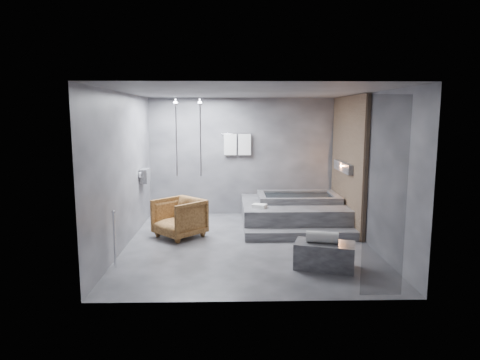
{
  "coord_description": "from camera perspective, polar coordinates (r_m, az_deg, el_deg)",
  "views": [
    {
      "loc": [
        -0.33,
        -7.75,
        2.4
      ],
      "look_at": [
        -0.14,
        0.3,
        1.17
      ],
      "focal_mm": 32.0,
      "sensor_mm": 36.0,
      "label": 1
    }
  ],
  "objects": [
    {
      "name": "driftwood_chair",
      "position": [
        8.56,
        -8.09,
        -5.01
      ],
      "size": [
        1.18,
        1.18,
        0.77
      ],
      "primitive_type": "imported",
      "rotation": [
        0.0,
        0.0,
        -0.78
      ],
      "color": "#472A11",
      "rests_on": "ground"
    },
    {
      "name": "rolled_towel",
      "position": [
        6.87,
        10.91,
        -7.49
      ],
      "size": [
        0.53,
        0.29,
        0.18
      ],
      "primitive_type": "cylinder",
      "rotation": [
        0.0,
        1.57,
        -0.24
      ],
      "color": "silver",
      "rests_on": "concrete_bench"
    },
    {
      "name": "tub_step",
      "position": [
        8.45,
        8.14,
        -7.25
      ],
      "size": [
        2.2,
        0.36,
        0.18
      ],
      "primitive_type": "cube",
      "color": "#363638",
      "rests_on": "ground"
    },
    {
      "name": "tub_deck",
      "position": [
        9.54,
        7.0,
        -4.39
      ],
      "size": [
        2.2,
        2.0,
        0.5
      ],
      "primitive_type": "cube",
      "color": "#363638",
      "rests_on": "ground"
    },
    {
      "name": "concrete_bench",
      "position": [
        6.97,
        11.2,
        -9.83
      ],
      "size": [
        1.03,
        0.76,
        0.41
      ],
      "primitive_type": "cube",
      "rotation": [
        0.0,
        0.0,
        -0.3
      ],
      "color": "#313134",
      "rests_on": "ground"
    },
    {
      "name": "room",
      "position": [
        8.05,
        3.81,
        3.91
      ],
      "size": [
        5.0,
        5.04,
        2.82
      ],
      "color": "#303033",
      "rests_on": "ground"
    },
    {
      "name": "deck_towel",
      "position": [
        8.85,
        2.6,
        -3.47
      ],
      "size": [
        0.34,
        0.3,
        0.07
      ],
      "primitive_type": "cube",
      "rotation": [
        0.0,
        0.0,
        -0.4
      ],
      "color": "white",
      "rests_on": "tub_deck"
    }
  ]
}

